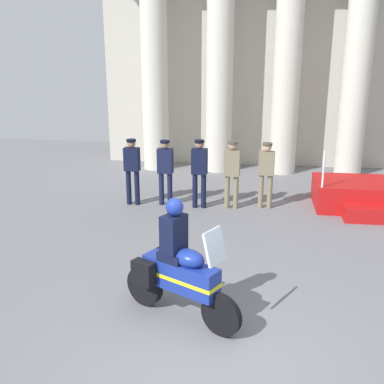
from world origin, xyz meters
TOP-DOWN VIEW (x-y plane):
  - ground_plane at (0.00, 0.00)m, footprint 28.00×28.00m
  - colonnade_backdrop at (0.37, 10.36)m, footprint 9.87×1.68m
  - reviewing_stand at (3.33, 6.48)m, footprint 2.54×2.02m
  - officer_in_row_0 at (-2.56, 6.05)m, footprint 0.40×0.25m
  - officer_in_row_1 at (-1.72, 6.13)m, footprint 0.40×0.25m
  - officer_in_row_2 at (-0.84, 6.01)m, footprint 0.40×0.25m
  - officer_in_row_3 at (-0.03, 6.06)m, footprint 0.40×0.25m
  - officer_in_row_4 at (0.81, 6.20)m, footprint 0.40×0.25m
  - motorcycle_with_rider at (-0.58, 0.88)m, footprint 1.88×1.19m

SIDE VIEW (x-z plane):
  - ground_plane at x=0.00m, z-range 0.00..0.00m
  - reviewing_stand at x=3.33m, z-range -0.46..1.12m
  - motorcycle_with_rider at x=-0.58m, z-range -0.16..1.74m
  - officer_in_row_4 at x=0.81m, z-range 0.15..1.82m
  - officer_in_row_1 at x=-1.72m, z-range 0.15..1.84m
  - officer_in_row_0 at x=-2.56m, z-range 0.16..1.86m
  - officer_in_row_3 at x=-0.03m, z-range 0.15..1.87m
  - officer_in_row_2 at x=-0.84m, z-range 0.16..1.89m
  - colonnade_backdrop at x=0.37m, z-range 0.05..8.00m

